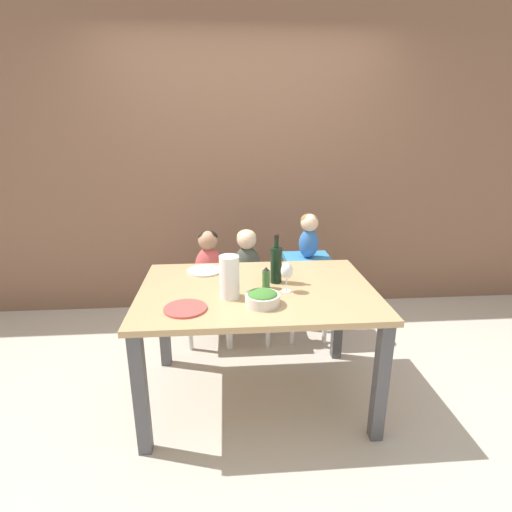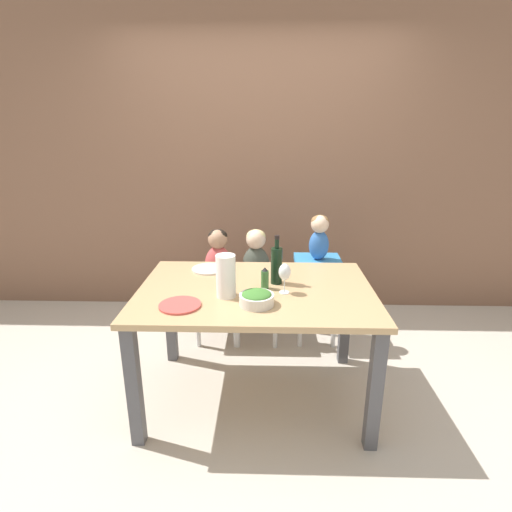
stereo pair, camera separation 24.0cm
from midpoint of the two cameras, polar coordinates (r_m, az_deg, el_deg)
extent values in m
plane|color=#BCB2A3|center=(2.78, 2.57, -19.32)|extent=(14.00, 14.00, 0.00)
cube|color=brown|center=(3.68, 2.53, 12.81)|extent=(10.00, 0.06, 2.70)
cube|color=tan|center=(2.40, 2.82, -5.06)|extent=(1.40, 0.96, 0.03)
cube|color=#4C4C51|center=(2.30, -14.11, -17.71)|extent=(0.07, 0.07, 0.73)
cube|color=#4C4C51|center=(2.33, 19.64, -17.75)|extent=(0.07, 0.07, 0.73)
cube|color=#4C4C51|center=(3.00, -9.90, -8.38)|extent=(0.07, 0.07, 0.73)
cube|color=#4C4C51|center=(3.03, 14.91, -8.53)|extent=(0.07, 0.07, 0.73)
cylinder|color=silver|center=(3.21, -6.15, -9.54)|extent=(0.04, 0.04, 0.41)
cylinder|color=silver|center=(3.18, -0.47, -9.67)|extent=(0.04, 0.04, 0.41)
cylinder|color=silver|center=(3.49, -5.48, -7.15)|extent=(0.04, 0.04, 0.41)
cylinder|color=silver|center=(3.46, -0.28, -7.25)|extent=(0.04, 0.04, 0.41)
cube|color=white|center=(3.23, -3.17, -4.69)|extent=(0.42, 0.42, 0.05)
cylinder|color=silver|center=(3.18, -0.77, -9.66)|extent=(0.04, 0.04, 0.41)
cylinder|color=silver|center=(3.19, 4.96, -9.70)|extent=(0.04, 0.04, 0.41)
cylinder|color=silver|center=(3.46, -0.55, -7.24)|extent=(0.04, 0.04, 0.41)
cylinder|color=silver|center=(3.47, 4.67, -7.28)|extent=(0.04, 0.04, 0.41)
cube|color=white|center=(3.22, 2.12, -4.75)|extent=(0.42, 0.42, 0.05)
cylinder|color=silver|center=(3.17, 8.60, -7.64)|extent=(0.04, 0.04, 0.64)
cylinder|color=silver|center=(3.22, 13.35, -7.58)|extent=(0.04, 0.04, 0.64)
cylinder|color=silver|center=(3.41, 8.08, -5.70)|extent=(0.04, 0.04, 0.64)
cylinder|color=silver|center=(3.45, 12.49, -5.67)|extent=(0.04, 0.04, 0.64)
cube|color=teal|center=(3.18, 10.99, -0.94)|extent=(0.36, 0.36, 0.05)
ellipsoid|color=#C64C4C|center=(3.16, -3.23, -1.50)|extent=(0.22, 0.18, 0.33)
sphere|color=tan|center=(3.10, -3.30, 2.39)|extent=(0.15, 0.15, 0.15)
ellipsoid|color=black|center=(3.10, -3.29, 2.84)|extent=(0.15, 0.14, 0.11)
ellipsoid|color=#3D4238|center=(3.15, 2.16, -1.55)|extent=(0.22, 0.18, 0.33)
sphere|color=beige|center=(3.09, 2.21, 2.35)|extent=(0.15, 0.15, 0.15)
ellipsoid|color=#DBC684|center=(3.09, 2.22, 2.80)|extent=(0.15, 0.14, 0.11)
ellipsoid|color=#3366B2|center=(3.14, 11.14, 1.49)|extent=(0.15, 0.13, 0.23)
sphere|color=beige|center=(3.10, 11.33, 4.46)|extent=(0.14, 0.14, 0.14)
ellipsoid|color=olive|center=(3.10, 11.33, 4.86)|extent=(0.13, 0.13, 0.10)
cylinder|color=black|center=(2.44, 5.77, -1.47)|extent=(0.07, 0.07, 0.22)
cylinder|color=black|center=(2.40, 5.88, 1.95)|extent=(0.03, 0.03, 0.08)
cylinder|color=black|center=(2.39, 5.90, 2.64)|extent=(0.03, 0.03, 0.02)
cylinder|color=white|center=(2.24, -1.27, -2.94)|extent=(0.11, 0.11, 0.25)
cylinder|color=white|center=(2.35, 6.99, -5.23)|extent=(0.06, 0.06, 0.00)
cylinder|color=white|center=(2.33, 7.03, -4.34)|extent=(0.01, 0.01, 0.08)
ellipsoid|color=white|center=(2.30, 7.11, -2.33)|extent=(0.07, 0.07, 0.10)
cylinder|color=silver|center=(2.17, 3.27, -6.31)|extent=(0.19, 0.19, 0.06)
ellipsoid|color=#3D752D|center=(2.16, 3.28, -5.58)|extent=(0.16, 0.16, 0.04)
cylinder|color=#D14C47|center=(2.18, -7.72, -7.05)|extent=(0.23, 0.23, 0.01)
cylinder|color=silver|center=(2.70, -4.25, -1.90)|extent=(0.23, 0.23, 0.01)
cylinder|color=#336633|center=(2.38, 4.16, -3.43)|extent=(0.05, 0.05, 0.11)
cone|color=black|center=(2.36, 4.20, -1.90)|extent=(0.04, 0.04, 0.02)
camera|label=1|loc=(0.12, -87.14, 0.94)|focal=28.00mm
camera|label=2|loc=(0.12, 92.86, -0.94)|focal=28.00mm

